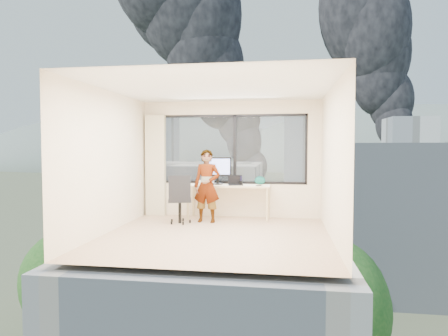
% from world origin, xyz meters
% --- Properties ---
extents(floor, '(4.00, 4.00, 0.01)m').
position_xyz_m(floor, '(0.00, 0.00, 0.00)').
color(floor, '#D0AC87').
rests_on(floor, ground).
extents(ceiling, '(4.00, 4.00, 0.01)m').
position_xyz_m(ceiling, '(0.00, 0.00, 2.60)').
color(ceiling, white).
rests_on(ceiling, ground).
extents(wall_front, '(4.00, 0.01, 2.60)m').
position_xyz_m(wall_front, '(0.00, -2.00, 1.30)').
color(wall_front, beige).
rests_on(wall_front, ground).
extents(wall_left, '(0.01, 4.00, 2.60)m').
position_xyz_m(wall_left, '(-2.00, 0.00, 1.30)').
color(wall_left, beige).
rests_on(wall_left, ground).
extents(wall_right, '(0.01, 4.00, 2.60)m').
position_xyz_m(wall_right, '(2.00, 0.00, 1.30)').
color(wall_right, beige).
rests_on(wall_right, ground).
extents(window_wall, '(3.30, 0.16, 1.55)m').
position_xyz_m(window_wall, '(0.05, 2.00, 1.52)').
color(window_wall, black).
rests_on(window_wall, ground).
extents(curtain, '(0.45, 0.14, 2.30)m').
position_xyz_m(curtain, '(-1.72, 1.88, 1.15)').
color(curtain, beige).
rests_on(curtain, floor).
extents(desk, '(1.80, 0.60, 0.75)m').
position_xyz_m(desk, '(0.00, 1.66, 0.38)').
color(desk, beige).
rests_on(desk, floor).
extents(chair, '(0.64, 0.64, 1.02)m').
position_xyz_m(chair, '(-0.93, 1.03, 0.51)').
color(chair, black).
rests_on(chair, floor).
extents(person, '(0.58, 0.41, 1.52)m').
position_xyz_m(person, '(-0.39, 1.22, 0.76)').
color(person, '#2D2D33').
rests_on(person, floor).
extents(monitor, '(0.62, 0.21, 0.61)m').
position_xyz_m(monitor, '(-0.26, 1.75, 1.05)').
color(monitor, black).
rests_on(monitor, desk).
extents(game_console, '(0.33, 0.28, 0.08)m').
position_xyz_m(game_console, '(-0.52, 1.88, 0.79)').
color(game_console, white).
rests_on(game_console, desk).
extents(laptop, '(0.37, 0.38, 0.20)m').
position_xyz_m(laptop, '(0.17, 1.60, 0.85)').
color(laptop, black).
rests_on(laptop, desk).
extents(cellphone, '(0.12, 0.08, 0.01)m').
position_xyz_m(cellphone, '(0.67, 1.52, 0.76)').
color(cellphone, black).
rests_on(cellphone, desk).
extents(pen_cup, '(0.09, 0.09, 0.09)m').
position_xyz_m(pen_cup, '(0.27, 1.65, 0.80)').
color(pen_cup, black).
rests_on(pen_cup, desk).
extents(handbag, '(0.25, 0.16, 0.18)m').
position_xyz_m(handbag, '(0.67, 1.86, 0.84)').
color(handbag, '#0C4C4C').
rests_on(handbag, desk).
extents(exterior_ground, '(400.00, 400.00, 0.04)m').
position_xyz_m(exterior_ground, '(0.00, 120.00, -14.00)').
color(exterior_ground, '#515B3D').
rests_on(exterior_ground, ground).
extents(near_bldg_a, '(16.00, 12.00, 14.00)m').
position_xyz_m(near_bldg_a, '(-9.00, 30.00, -7.00)').
color(near_bldg_a, beige).
rests_on(near_bldg_a, exterior_ground).
extents(near_bldg_b, '(14.00, 13.00, 16.00)m').
position_xyz_m(near_bldg_b, '(12.00, 38.00, -6.00)').
color(near_bldg_b, silver).
rests_on(near_bldg_b, exterior_ground).
extents(far_tower_a, '(14.00, 14.00, 28.00)m').
position_xyz_m(far_tower_a, '(-35.00, 95.00, 0.00)').
color(far_tower_a, silver).
rests_on(far_tower_a, exterior_ground).
extents(far_tower_b, '(13.00, 13.00, 30.00)m').
position_xyz_m(far_tower_b, '(8.00, 120.00, 1.00)').
color(far_tower_b, silver).
rests_on(far_tower_b, exterior_ground).
extents(far_tower_c, '(15.00, 15.00, 26.00)m').
position_xyz_m(far_tower_c, '(45.00, 140.00, -1.00)').
color(far_tower_c, silver).
rests_on(far_tower_c, exterior_ground).
extents(far_tower_d, '(16.00, 14.00, 22.00)m').
position_xyz_m(far_tower_d, '(-60.00, 150.00, -3.00)').
color(far_tower_d, silver).
rests_on(far_tower_d, exterior_ground).
extents(hill_a, '(288.00, 216.00, 90.00)m').
position_xyz_m(hill_a, '(-120.00, 320.00, -14.00)').
color(hill_a, slate).
rests_on(hill_a, exterior_ground).
extents(hill_b, '(300.00, 220.00, 96.00)m').
position_xyz_m(hill_b, '(100.00, 320.00, -14.00)').
color(hill_b, slate).
rests_on(hill_b, exterior_ground).
extents(tree_a, '(7.00, 7.00, 8.00)m').
position_xyz_m(tree_a, '(-16.00, 22.00, -10.00)').
color(tree_a, '#1A4C19').
rests_on(tree_a, exterior_ground).
extents(tree_b, '(7.60, 7.60, 9.00)m').
position_xyz_m(tree_b, '(4.00, 18.00, -9.50)').
color(tree_b, '#1A4C19').
rests_on(tree_b, exterior_ground).
extents(smoke_plume_a, '(40.00, 24.00, 90.00)m').
position_xyz_m(smoke_plume_a, '(-10.00, 150.00, 39.00)').
color(smoke_plume_a, black).
rests_on(smoke_plume_a, exterior_ground).
extents(smoke_plume_b, '(30.00, 18.00, 70.00)m').
position_xyz_m(smoke_plume_b, '(55.00, 170.00, 27.00)').
color(smoke_plume_b, black).
rests_on(smoke_plume_b, exterior_ground).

